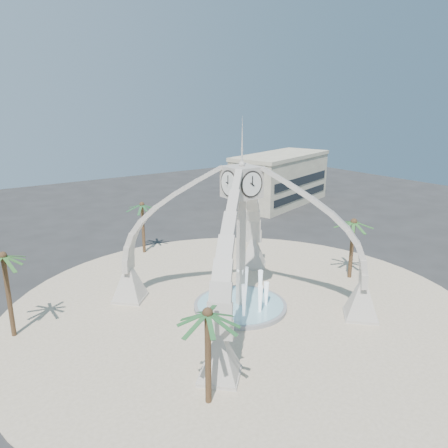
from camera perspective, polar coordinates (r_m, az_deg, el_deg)
ground at (r=38.41m, az=2.14°, el=-10.92°), size 140.00×140.00×0.00m
plaza at (r=38.40m, az=2.14°, el=-10.88°), size 40.00×40.00×0.06m
clock_tower at (r=35.96m, az=2.25°, el=-1.65°), size 17.94×17.94×16.30m
fountain at (r=38.28m, az=2.15°, el=-10.54°), size 8.00×8.00×3.62m
building_ne at (r=76.21m, az=7.40°, el=5.87°), size 21.87×14.17×8.60m
palm_east at (r=44.51m, az=16.60°, el=0.18°), size 5.31×5.31×6.65m
palm_west at (r=35.40m, az=-26.91°, el=-3.89°), size 3.87×3.87×7.19m
palm_north at (r=50.89m, az=-10.67°, el=2.42°), size 4.76×4.76×6.52m
palm_south at (r=24.87m, az=-2.16°, el=-11.72°), size 4.08×4.08×6.60m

